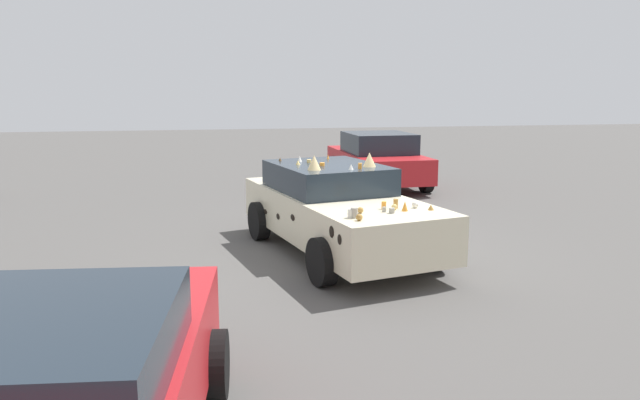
{
  "coord_description": "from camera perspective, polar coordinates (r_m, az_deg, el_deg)",
  "views": [
    {
      "loc": [
        -9.35,
        2.13,
        2.69
      ],
      "look_at": [
        0.0,
        0.3,
        0.9
      ],
      "focal_mm": 33.89,
      "sensor_mm": 36.0,
      "label": 1
    }
  ],
  "objects": [
    {
      "name": "ground_plane",
      "position": [
        9.96,
        1.7,
        -5.04
      ],
      "size": [
        60.0,
        60.0,
        0.0
      ],
      "primitive_type": "plane",
      "color": "#514F4C"
    },
    {
      "name": "art_car_decorated",
      "position": [
        9.85,
        1.53,
        -0.8
      ],
      "size": [
        4.77,
        2.72,
        1.65
      ],
      "rotation": [
        0.0,
        0.0,
        3.36
      ],
      "color": "beige",
      "rests_on": "ground"
    },
    {
      "name": "parked_sedan_far_left",
      "position": [
        16.59,
        5.42,
        3.83
      ],
      "size": [
        4.19,
        2.15,
        1.47
      ],
      "rotation": [
        0.0,
        0.0,
        0.03
      ],
      "color": "red",
      "rests_on": "ground"
    }
  ]
}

